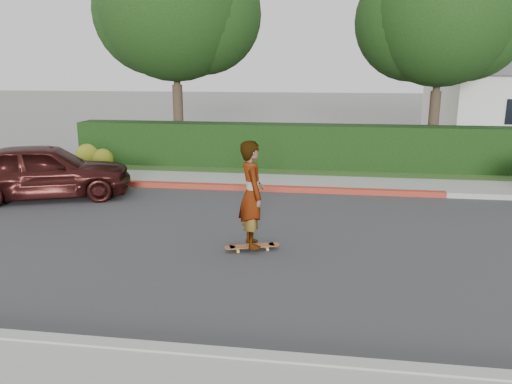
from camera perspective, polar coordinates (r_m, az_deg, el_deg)
ground at (r=9.88m, az=20.10°, el=-6.36°), size 120.00×120.00×0.00m
road at (r=9.87m, az=20.10°, el=-6.33°), size 60.00×8.00×0.01m
curb_far at (r=13.72m, az=16.81°, el=-0.15°), size 60.00×0.20×0.15m
curb_red_section at (r=13.87m, az=-4.05°, el=0.59°), size 12.00×0.21×0.15m
sidewalk_far at (r=14.59m, az=16.31°, el=0.65°), size 60.00×1.60×0.12m
planting_strip at (r=16.14m, az=15.57°, el=1.92°), size 60.00×1.60×0.10m
hedge at (r=16.50m, az=5.06°, el=5.11°), size 15.00×1.00×1.50m
flowering_shrub at (r=17.93m, az=-18.08°, el=3.84°), size 1.40×1.00×0.90m
tree_left at (r=18.68m, az=-9.18°, el=19.92°), size 5.99×5.21×8.00m
tree_center at (r=18.68m, az=20.37°, el=18.15°), size 5.66×4.84×7.44m
skateboard at (r=9.27m, az=-0.45°, el=-6.21°), size 1.04×0.53×0.10m
skateboarder at (r=8.97m, az=-0.46°, el=-0.27°), size 0.69×0.83×1.95m
car_maroon at (r=13.91m, az=-22.99°, el=2.25°), size 4.58×3.10×1.45m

